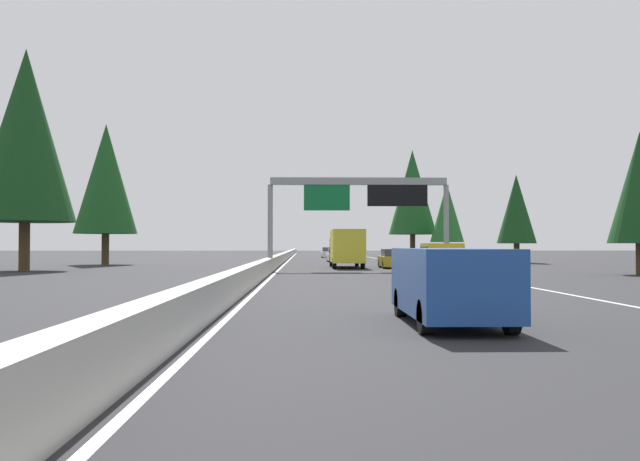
% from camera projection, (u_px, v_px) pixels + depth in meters
% --- Properties ---
extents(ground_plane, '(320.00, 320.00, 0.00)m').
position_uv_depth(ground_plane, '(282.00, 265.00, 61.15)').
color(ground_plane, '#262628').
extents(median_barrier, '(180.00, 0.56, 0.90)m').
position_uv_depth(median_barrier, '(285.00, 256.00, 81.14)').
color(median_barrier, '#ADAAA3').
rests_on(median_barrier, ground).
extents(shoulder_stripe_right, '(160.00, 0.16, 0.01)m').
position_uv_depth(shoulder_stripe_right, '(393.00, 262.00, 71.41)').
color(shoulder_stripe_right, silver).
rests_on(shoulder_stripe_right, ground).
extents(shoulder_stripe_median, '(160.00, 0.16, 0.01)m').
position_uv_depth(shoulder_stripe_median, '(287.00, 262.00, 71.15)').
color(shoulder_stripe_median, silver).
rests_on(shoulder_stripe_median, ground).
extents(sign_gantry_overhead, '(0.50, 12.68, 6.48)m').
position_uv_depth(sign_gantry_overhead, '(361.00, 197.00, 46.98)').
color(sign_gantry_overhead, gray).
rests_on(sign_gantry_overhead, ground).
extents(minivan_near_center, '(5.00, 1.95, 1.69)m').
position_uv_depth(minivan_near_center, '(450.00, 282.00, 14.97)').
color(minivan_near_center, '#1E4793').
rests_on(minivan_near_center, ground).
extents(pickup_far_right, '(5.60, 2.00, 1.86)m').
position_uv_depth(pickup_far_right, '(444.00, 262.00, 34.07)').
color(pickup_far_right, '#AD931E').
rests_on(pickup_far_right, ground).
extents(box_truck_near_right, '(8.50, 2.40, 2.95)m').
position_uv_depth(box_truck_near_right, '(346.00, 247.00, 52.77)').
color(box_truck_near_right, gold).
rests_on(box_truck_near_right, ground).
extents(sedan_mid_right, '(4.40, 1.80, 1.47)m').
position_uv_depth(sedan_mid_right, '(328.00, 253.00, 96.47)').
color(sedan_mid_right, white).
rests_on(sedan_mid_right, ground).
extents(sedan_mid_center, '(4.40, 1.80, 1.47)m').
position_uv_depth(sedan_mid_center, '(336.00, 255.00, 72.16)').
color(sedan_mid_center, white).
rests_on(sedan_mid_center, ground).
extents(sedan_far_center, '(4.40, 1.80, 1.47)m').
position_uv_depth(sedan_far_center, '(392.00, 259.00, 51.89)').
color(sedan_far_center, '#AD931E').
rests_on(sedan_far_center, ground).
extents(conifer_right_near, '(3.77, 3.77, 8.56)m').
position_uv_depth(conifer_right_near, '(640.00, 188.00, 40.06)').
color(conifer_right_near, '#4C3823').
rests_on(conifer_right_near, ground).
extents(conifer_right_mid, '(3.89, 3.89, 8.85)m').
position_uv_depth(conifer_right_mid, '(516.00, 209.00, 67.30)').
color(conifer_right_mid, '#4C3823').
rests_on(conifer_right_mid, ground).
extents(conifer_right_far, '(4.34, 4.34, 9.87)m').
position_uv_depth(conifer_right_far, '(447.00, 213.00, 87.31)').
color(conifer_right_far, '#4C3823').
rests_on(conifer_right_far, ground).
extents(conifer_right_distant, '(6.50, 6.50, 14.78)m').
position_uv_depth(conifer_right_distant, '(412.00, 192.00, 91.73)').
color(conifer_right_distant, '#4C3823').
rests_on(conifer_right_distant, ground).
extents(conifer_left_near, '(6.76, 6.76, 15.36)m').
position_uv_depth(conifer_left_near, '(25.00, 135.00, 46.33)').
color(conifer_left_near, '#4C3823').
rests_on(conifer_left_near, ground).
extents(conifer_left_mid, '(5.63, 5.63, 12.80)m').
position_uv_depth(conifer_left_mid, '(106.00, 179.00, 61.06)').
color(conifer_left_mid, '#4C3823').
rests_on(conifer_left_mid, ground).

